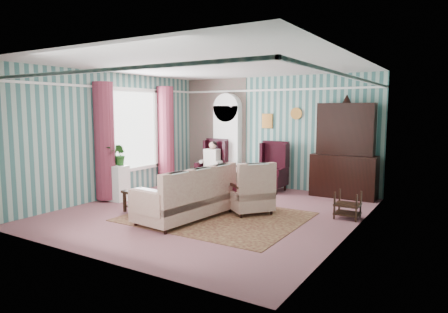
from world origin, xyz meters
The scene contains 17 objects.
floor centered at (0.00, 0.00, 0.00)m, with size 6.00×6.00×0.00m, color #96575B.
room_shell centered at (-0.62, 0.18, 2.01)m, with size 5.53×6.02×2.91m.
bookcase centered at (-1.35, 2.84, 1.12)m, with size 0.80×0.28×2.24m, color white.
dresser_hutch centered at (1.90, 2.72, 1.18)m, with size 1.50×0.56×2.36m, color black.
wingback_left centered at (-1.60, 2.45, 0.62)m, with size 0.76×0.80×1.25m, color black.
wingback_right centered at (0.15, 2.45, 0.62)m, with size 0.76×0.80×1.25m, color black.
seated_woman centered at (-1.60, 2.45, 0.59)m, with size 0.44×0.40×1.18m, color beige, non-canonical shape.
round_side_table centered at (-0.70, 2.60, 0.30)m, with size 0.50×0.50×0.60m, color black.
nest_table centered at (2.47, 0.90, 0.27)m, with size 0.45×0.38×0.54m, color black.
plant_stand centered at (-2.40, -0.30, 0.40)m, with size 0.55×0.35×0.80m, color silver.
rug centered at (0.30, -0.30, 0.01)m, with size 3.20×2.60×0.01m, color #4B2119.
sofa centered at (-0.12, -0.71, 0.46)m, with size 2.02×0.92×0.92m, color beige.
floral_armchair centered at (0.70, 0.30, 0.50)m, with size 0.86×0.81×1.00m, color beige.
coffee_table centered at (-1.09, -0.78, 0.22)m, with size 0.85×0.52×0.44m, color black.
potted_plant_a centered at (-2.46, -0.44, 1.03)m, with size 0.41×0.35×0.45m, color #24541A.
potted_plant_b centered at (-2.29, -0.24, 1.04)m, with size 0.26×0.21×0.48m, color #1C4E18.
potted_plant_c centered at (-2.50, -0.21, 0.99)m, with size 0.22×0.22×0.38m, color #1B591E.
Camera 1 is at (4.33, -6.58, 2.05)m, focal length 32.00 mm.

